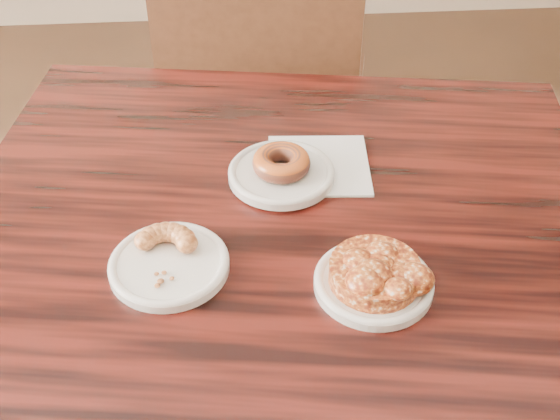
{
  "coord_description": "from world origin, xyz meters",
  "views": [
    {
      "loc": [
        -0.02,
        -0.5,
        1.39
      ],
      "look_at": [
        0.03,
        0.2,
        0.8
      ],
      "focal_mm": 45.0,
      "sensor_mm": 36.0,
      "label": 1
    }
  ],
  "objects": [
    {
      "name": "cafe_table",
      "position": [
        0.02,
        0.19,
        0.38
      ],
      "size": [
        1.05,
        1.05,
        0.75
      ],
      "primitive_type": "cube",
      "rotation": [
        0.0,
        0.0,
        -0.15
      ],
      "color": "black",
      "rests_on": "floor"
    },
    {
      "name": "chair_far",
      "position": [
        0.07,
        1.07,
        0.45
      ],
      "size": [
        0.59,
        0.59,
        0.9
      ],
      "primitive_type": null,
      "rotation": [
        0.0,
        0.0,
        2.92
      ],
      "color": "black",
      "rests_on": "floor"
    },
    {
      "name": "napkin",
      "position": [
        0.1,
        0.36,
        0.75
      ],
      "size": [
        0.16,
        0.16,
        0.0
      ],
      "primitive_type": "cube",
      "rotation": [
        0.0,
        0.0,
        -0.06
      ],
      "color": "white",
      "rests_on": "cafe_table"
    },
    {
      "name": "plate_donut",
      "position": [
        0.04,
        0.33,
        0.76
      ],
      "size": [
        0.16,
        0.16,
        0.01
      ],
      "primitive_type": "cylinder",
      "color": "silver",
      "rests_on": "napkin"
    },
    {
      "name": "plate_cruller",
      "position": [
        -0.12,
        0.15,
        0.76
      ],
      "size": [
        0.15,
        0.15,
        0.01
      ],
      "primitive_type": "cylinder",
      "color": "white",
      "rests_on": "cafe_table"
    },
    {
      "name": "plate_fritter",
      "position": [
        0.14,
        0.1,
        0.76
      ],
      "size": [
        0.15,
        0.15,
        0.01
      ],
      "primitive_type": "cylinder",
      "color": "silver",
      "rests_on": "cafe_table"
    },
    {
      "name": "glazed_donut",
      "position": [
        0.04,
        0.33,
        0.78
      ],
      "size": [
        0.09,
        0.09,
        0.03
      ],
      "primitive_type": "torus",
      "color": "#8B3A14",
      "rests_on": "plate_donut"
    },
    {
      "name": "apple_fritter",
      "position": [
        0.14,
        0.1,
        0.78
      ],
      "size": [
        0.16,
        0.16,
        0.04
      ],
      "primitive_type": null,
      "color": "#441207",
      "rests_on": "plate_fritter"
    },
    {
      "name": "cruller_fragment",
      "position": [
        -0.12,
        0.15,
        0.78
      ],
      "size": [
        0.1,
        0.1,
        0.03
      ],
      "primitive_type": null,
      "color": "brown",
      "rests_on": "plate_cruller"
    }
  ]
}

